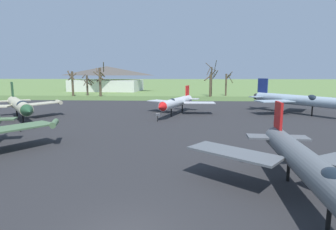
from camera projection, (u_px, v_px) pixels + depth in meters
The scene contains 15 objects.
asphalt_apron at pixel (162, 131), 27.90m from camera, with size 72.59×62.10×0.05m, color #28282B.
grass_verge_strip at pixel (174, 98), 64.46m from camera, with size 132.59×12.00×0.06m, color #4C6734.
jet_fighter_front_left at pixel (309, 166), 11.86m from camera, with size 11.12×13.32×4.17m.
jet_fighter_front_right at pixel (19, 105), 33.49m from camera, with size 11.70×12.63×4.76m.
info_placard_front_right at pixel (20, 127), 27.17m from camera, with size 0.56×0.33×0.89m.
jet_fighter_rear_center at pixel (177, 102), 38.70m from camera, with size 10.23×12.69×4.04m.
info_placard_rear_center at pixel (158, 117), 33.07m from camera, with size 0.51×0.30×1.10m.
jet_fighter_rear_left at pixel (296, 100), 39.29m from camera, with size 11.32×13.69×5.15m.
bare_tree_far_left at pixel (72, 82), 71.01m from camera, with size 2.67×2.78×6.78m.
bare_tree_left_of_center at pixel (87, 84), 73.83m from camera, with size 2.78×2.67×5.84m.
bare_tree_center at pixel (100, 80), 69.44m from camera, with size 2.80×2.89×8.93m.
bare_tree_right_of_center at pixel (211, 83), 68.74m from camera, with size 3.42×2.88×6.93m.
bare_tree_far_right at pixel (211, 79), 71.82m from camera, with size 2.91×3.14×9.44m.
bare_tree_backdrop_extra at pixel (227, 83), 72.51m from camera, with size 2.11×3.48×6.54m.
visitor_building at pixel (107, 78), 93.23m from camera, with size 25.23×16.34×8.52m.
Camera 1 is at (2.08, -8.62, 5.90)m, focal length 28.64 mm.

